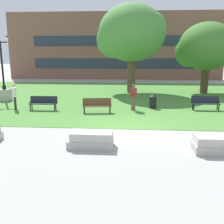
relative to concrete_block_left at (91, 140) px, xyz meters
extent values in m
plane|color=#A3A09B|center=(1.44, 2.54, -0.31)|extent=(140.00, 140.00, 0.00)
cube|color=#4C8438|center=(1.44, 12.54, -0.30)|extent=(40.00, 20.00, 0.02)
cube|color=#B2ADA3|center=(-0.02, 0.00, -0.15)|extent=(1.80, 0.90, 0.32)
cube|color=#BBB6AB|center=(0.02, 0.00, 0.17)|extent=(1.66, 0.83, 0.32)
cube|color=#B2ADA3|center=(4.90, -0.22, -0.15)|extent=(1.80, 0.90, 0.32)
cube|color=#BBB6AB|center=(4.88, -0.22, 0.17)|extent=(1.66, 0.83, 0.32)
cube|color=brown|center=(-0.53, 5.92, 0.15)|extent=(1.84, 0.66, 0.05)
cube|color=brown|center=(-0.56, 6.16, 0.38)|extent=(1.80, 0.35, 0.46)
cube|color=black|center=(-1.36, 5.81, 0.27)|extent=(0.11, 0.40, 0.04)
cube|color=black|center=(0.30, 6.02, 0.27)|extent=(0.11, 0.40, 0.04)
cylinder|color=black|center=(-1.30, 5.66, -0.08)|extent=(0.07, 0.07, 0.41)
cylinder|color=black|center=(0.28, 5.86, -0.08)|extent=(0.07, 0.07, 0.41)
cylinder|color=black|center=(-1.34, 5.97, -0.08)|extent=(0.07, 0.07, 0.41)
cylinder|color=black|center=(0.24, 6.18, -0.08)|extent=(0.07, 0.07, 0.41)
cube|color=#1E232D|center=(-4.15, 6.43, 0.15)|extent=(1.81, 0.47, 0.05)
cube|color=#1E232D|center=(-4.16, 6.68, 0.38)|extent=(1.80, 0.16, 0.46)
cube|color=black|center=(-4.99, 6.42, 0.27)|extent=(0.07, 0.40, 0.04)
cube|color=black|center=(-3.31, 6.45, 0.27)|extent=(0.07, 0.40, 0.04)
cylinder|color=black|center=(-4.95, 6.26, -0.08)|extent=(0.07, 0.07, 0.41)
cylinder|color=black|center=(-3.35, 6.29, -0.08)|extent=(0.07, 0.07, 0.41)
cylinder|color=black|center=(-4.96, 6.58, -0.08)|extent=(0.07, 0.07, 0.41)
cylinder|color=black|center=(-3.36, 6.61, -0.08)|extent=(0.07, 0.07, 0.41)
cube|color=#1E232D|center=(6.45, 7.22, 0.15)|extent=(1.81, 0.46, 0.05)
cube|color=#1E232D|center=(6.45, 7.47, 0.38)|extent=(1.80, 0.15, 0.46)
cube|color=black|center=(5.61, 7.21, 0.27)|extent=(0.07, 0.40, 0.04)
cube|color=black|center=(7.29, 7.23, 0.27)|extent=(0.07, 0.40, 0.04)
cylinder|color=black|center=(5.65, 7.05, -0.08)|extent=(0.07, 0.07, 0.41)
cylinder|color=black|center=(7.25, 7.07, -0.08)|extent=(0.07, 0.07, 0.41)
cylinder|color=black|center=(5.65, 7.37, -0.08)|extent=(0.07, 0.07, 0.41)
cylinder|color=black|center=(7.25, 7.39, -0.08)|extent=(0.07, 0.07, 0.41)
cube|color=#ADA89E|center=(-8.27, 9.62, 0.16)|extent=(0.80, 0.80, 0.90)
cylinder|color=black|center=(-8.27, 9.62, 0.76)|extent=(0.28, 0.28, 0.30)
cylinder|color=black|center=(-8.27, 9.62, 2.43)|extent=(0.14, 0.14, 3.64)
cube|color=black|center=(-8.27, 9.62, 4.15)|extent=(1.10, 0.08, 0.08)
ellipsoid|color=white|center=(-7.72, 9.62, 4.39)|extent=(0.22, 0.22, 0.36)
cone|color=black|center=(-7.72, 9.62, 4.59)|extent=(0.20, 0.20, 0.13)
cylinder|color=#4C3823|center=(8.29, 14.77, 1.13)|extent=(0.69, 0.69, 2.84)
ellipsoid|color=#42752D|center=(8.29, 14.77, 3.93)|extent=(5.00, 5.00, 4.25)
sphere|color=#42752D|center=(6.92, 15.27, 3.43)|extent=(2.75, 2.75, 2.75)
sphere|color=#42752D|center=(9.54, 14.27, 4.18)|extent=(2.50, 2.50, 2.50)
cylinder|color=brown|center=(1.56, 14.66, 1.59)|extent=(0.74, 0.74, 3.76)
ellipsoid|color=#4C893D|center=(1.56, 14.66, 5.13)|extent=(6.00, 6.00, 5.10)
sphere|color=#4C893D|center=(-0.10, 15.26, 4.53)|extent=(3.30, 3.30, 3.30)
sphere|color=#4C893D|center=(3.06, 14.06, 5.43)|extent=(3.00, 3.00, 3.00)
cylinder|color=black|center=(3.05, 7.63, 0.11)|extent=(0.48, 0.48, 0.80)
cone|color=black|center=(3.05, 7.63, 0.59)|extent=(0.49, 0.49, 0.16)
cylinder|color=brown|center=(1.66, 6.85, 0.14)|extent=(0.15, 0.15, 0.86)
cylinder|color=brown|center=(1.79, 7.01, 0.14)|extent=(0.15, 0.15, 0.86)
cube|color=maroon|center=(1.72, 6.93, 0.87)|extent=(0.44, 0.46, 0.60)
cylinder|color=maroon|center=(1.56, 6.74, 0.90)|extent=(0.16, 0.16, 0.56)
cylinder|color=maroon|center=(1.89, 7.11, 0.90)|extent=(0.16, 0.16, 0.56)
sphere|color=brown|center=(1.72, 6.93, 1.31)|extent=(0.22, 0.22, 0.22)
cylinder|color=#28282D|center=(-6.00, 6.41, 0.14)|extent=(0.15, 0.15, 0.86)
cylinder|color=#28282D|center=(-6.08, 6.59, 0.14)|extent=(0.15, 0.15, 0.86)
cube|color=white|center=(-6.04, 6.50, 0.87)|extent=(0.38, 0.46, 0.60)
cylinder|color=white|center=(-5.94, 6.30, 0.90)|extent=(0.16, 0.20, 0.56)
cylinder|color=white|center=(-6.15, 6.70, 0.90)|extent=(0.16, 0.20, 0.56)
sphere|color=tan|center=(-6.04, 6.50, 1.31)|extent=(0.22, 0.22, 0.22)
cube|color=brown|center=(-0.87, 27.04, 4.21)|extent=(29.52, 1.00, 9.03)
cube|color=#232D3D|center=(-0.87, 26.52, 1.89)|extent=(22.14, 0.03, 1.40)
cube|color=#232D3D|center=(-0.87, 26.52, 4.89)|extent=(22.14, 0.03, 1.40)
camera|label=1|loc=(1.58, -9.93, 3.45)|focal=42.00mm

